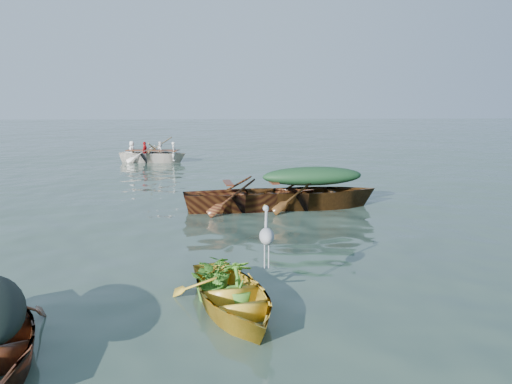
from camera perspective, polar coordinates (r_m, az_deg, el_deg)
ground at (r=11.13m, az=-0.41°, el=-5.12°), size 140.00×140.00×0.00m
yellow_dinghy at (r=7.38m, az=-2.74°, el=-13.46°), size 2.26×3.50×0.88m
green_tarp_boat at (r=14.15m, az=6.40°, el=-1.81°), size 5.26×2.02×1.25m
open_wooden_boat at (r=13.81m, az=-0.62°, el=-2.05°), size 5.25×2.15×1.24m
rowed_boat at (r=24.93m, az=-11.66°, el=3.36°), size 4.75×2.16×1.11m
green_tarp_cover at (r=13.99m, az=6.47°, el=1.74°), size 2.90×1.11×0.52m
thwart_benches at (r=13.68m, az=-0.63°, el=0.57°), size 2.65×1.23×0.04m
heron at (r=7.29m, az=1.23°, el=-6.24°), size 0.38×0.46×0.92m
dinghy_weeds at (r=7.62m, az=-3.85°, el=-6.75°), size 0.93×1.06×0.60m
rowers at (r=24.84m, az=-11.74°, el=5.50°), size 3.38×1.78×0.76m
oars at (r=24.87m, az=-11.71°, el=4.69°), size 1.05×2.66×0.06m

